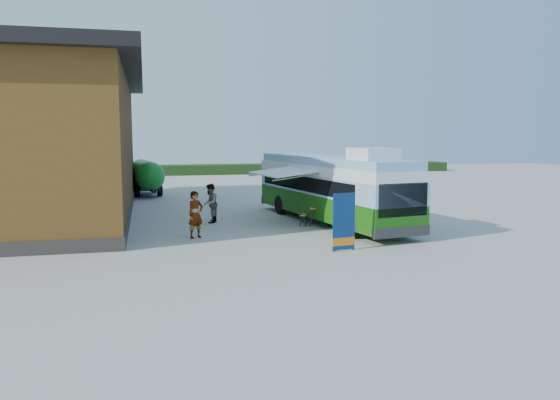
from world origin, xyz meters
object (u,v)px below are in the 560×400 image
object	(u,v)px
person_a	(196,215)
person_b	(210,203)
picnic_table	(317,211)
banner	(344,227)
bus	(331,186)
slurry_tanker	(145,175)

from	to	relation	value
person_a	person_b	distance (m)	3.80
picnic_table	person_a	bearing A→B (deg)	-138.71
person_a	person_b	size ratio (longest dim) A/B	1.03
picnic_table	person_b	bearing A→B (deg)	-177.80
banner	picnic_table	size ratio (longest dim) A/B	1.11
bus	person_b	size ratio (longest dim) A/B	6.47
banner	slurry_tanker	size ratio (longest dim) A/B	0.32
person_a	slurry_tanker	distance (m)	16.93
picnic_table	person_a	distance (m)	6.02
picnic_table	person_b	size ratio (longest dim) A/B	1.01
bus	slurry_tanker	bearing A→B (deg)	111.34
bus	person_a	xyz separation A→B (m)	(-6.49, -2.40, -0.77)
person_b	slurry_tanker	bearing A→B (deg)	-148.93
bus	picnic_table	size ratio (longest dim) A/B	6.40
picnic_table	person_b	world-z (taller)	person_b
person_a	slurry_tanker	world-z (taller)	slurry_tanker
slurry_tanker	banner	bearing A→B (deg)	-79.80
picnic_table	banner	bearing A→B (deg)	-75.81
person_a	slurry_tanker	size ratio (longest dim) A/B	0.29
bus	slurry_tanker	xyz separation A→B (m)	(-8.39, 14.42, -0.34)
person_b	bus	bearing A→B (deg)	95.54
person_b	slurry_tanker	xyz separation A→B (m)	(-2.91, 13.15, 0.45)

